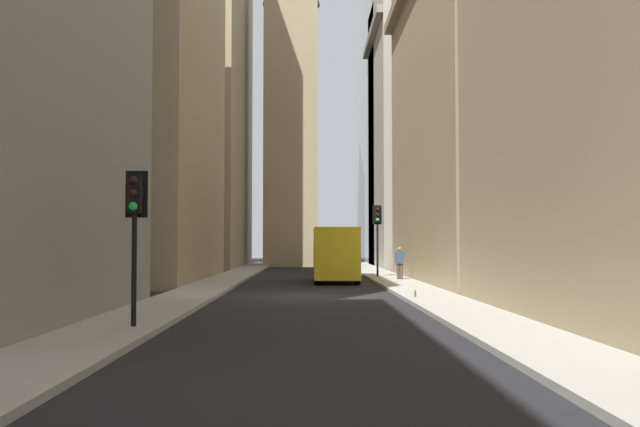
# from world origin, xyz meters

# --- Properties ---
(ground_plane) EXTENTS (135.00, 135.00, 0.00)m
(ground_plane) POSITION_xyz_m (0.00, 0.00, 0.00)
(ground_plane) COLOR black
(sidewalk_right) EXTENTS (90.00, 2.20, 0.14)m
(sidewalk_right) POSITION_xyz_m (0.00, 4.50, 0.07)
(sidewalk_right) COLOR #A8A399
(sidewalk_right) RESTS_ON ground_plane
(sidewalk_left) EXTENTS (90.00, 2.20, 0.14)m
(sidewalk_left) POSITION_xyz_m (0.00, -4.50, 0.07)
(sidewalk_left) COLOR #A8A399
(sidewalk_left) RESTS_ON ground_plane
(building_left_far) EXTENTS (13.23, 10.50, 23.14)m
(building_left_far) POSITION_xyz_m (30.57, -10.59, 11.58)
(building_left_far) COLOR #A8A091
(building_left_far) RESTS_ON ground_plane
(building_left_midfar) EXTENTS (19.87, 10.50, 19.50)m
(building_left_midfar) POSITION_xyz_m (9.01, -10.59, 9.76)
(building_left_midfar) COLOR #9E8966
(building_left_midfar) RESTS_ON ground_plane
(building_right_midfar) EXTENTS (16.02, 10.00, 20.43)m
(building_right_midfar) POSITION_xyz_m (10.61, 10.60, 10.22)
(building_right_midfar) COLOR #9E8966
(building_right_midfar) RESTS_ON ground_plane
(building_right_far) EXTENTS (18.51, 10.00, 31.75)m
(building_right_far) POSITION_xyz_m (31.56, 10.60, 15.87)
(building_right_far) COLOR #9E8966
(building_right_far) RESTS_ON ground_plane
(church_spire) EXTENTS (5.18, 5.18, 34.69)m
(church_spire) POSITION_xyz_m (34.57, 1.60, 18.08)
(church_spire) COLOR #9E8966
(church_spire) RESTS_ON ground_plane
(delivery_truck) EXTENTS (6.46, 2.25, 2.84)m
(delivery_truck) POSITION_xyz_m (9.39, -1.40, 1.46)
(delivery_truck) COLOR yellow
(delivery_truck) RESTS_ON ground_plane
(sedan_red) EXTENTS (4.30, 1.78, 1.42)m
(sedan_red) POSITION_xyz_m (20.36, -1.40, 0.66)
(sedan_red) COLOR maroon
(sedan_red) RESTS_ON ground_plane
(traffic_light_foreground) EXTENTS (0.43, 0.52, 3.61)m
(traffic_light_foreground) POSITION_xyz_m (-10.84, 4.04, 2.79)
(traffic_light_foreground) COLOR black
(traffic_light_foreground) RESTS_ON sidewalk_right
(traffic_light_midblock) EXTENTS (0.43, 0.52, 4.11)m
(traffic_light_midblock) POSITION_xyz_m (12.60, -3.96, 3.16)
(traffic_light_midblock) COLOR black
(traffic_light_midblock) RESTS_ON sidewalk_left
(pedestrian) EXTENTS (0.26, 0.44, 1.72)m
(pedestrian) POSITION_xyz_m (9.71, -4.85, 1.07)
(pedestrian) COLOR #473D33
(pedestrian) RESTS_ON sidewalk_left
(discarded_bottle) EXTENTS (0.07, 0.07, 0.27)m
(discarded_bottle) POSITION_xyz_m (-2.39, -3.79, 0.25)
(discarded_bottle) COLOR #236033
(discarded_bottle) RESTS_ON sidewalk_left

